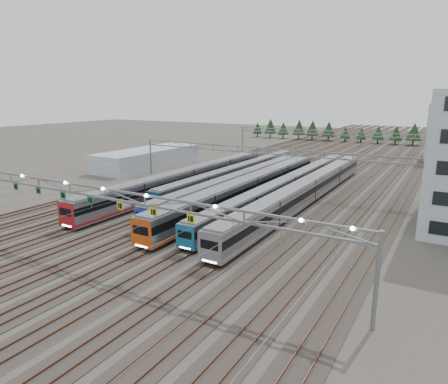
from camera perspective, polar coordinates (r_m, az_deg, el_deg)
The scene contains 13 objects.
ground at distance 46.76m, azimuth -16.04°, elevation -8.94°, with size 400.00×400.00×0.00m, color #47423A.
track_bed at distance 134.18m, azimuth 16.44°, elevation 6.15°, with size 54.00×260.00×5.42m.
train_a at distance 75.67m, azimuth -5.21°, elevation 1.88°, with size 3.05×55.17×3.98m.
train_b at distance 83.06m, azimuth 1.99°, elevation 2.75°, with size 2.59×53.97×3.36m.
train_c at distance 74.12m, azimuth 2.13°, elevation 1.45°, with size 2.63×53.38×3.41m.
train_d at distance 68.16m, azimuth 3.68°, elevation 0.61°, with size 3.05×54.80×3.97m.
train_e at distance 72.21m, azimuth 9.17°, elevation 0.93°, with size 2.57×63.18×3.34m.
train_f at distance 67.88m, azimuth 11.78°, elevation 0.23°, with size 2.93×60.96×3.82m.
gantry_near at distance 44.56m, azimuth -16.78°, elevation -0.50°, with size 56.36×0.61×8.08m.
gantry_mid at distance 77.15m, azimuth 5.56°, elevation 5.22°, with size 56.36×0.36×8.00m.
gantry_far at distance 119.23m, azimuth 14.80°, elevation 7.76°, with size 56.36×0.36×8.00m.
west_shed at distance 102.81m, azimuth -10.81°, elevation 4.78°, with size 10.00×30.00×4.49m, color #A7B9C7.
treeline at distance 163.20m, azimuth 18.82°, elevation 8.17°, with size 93.80×5.60×7.02m.
Camera 1 is at (31.96, -29.34, 17.44)m, focal length 32.00 mm.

